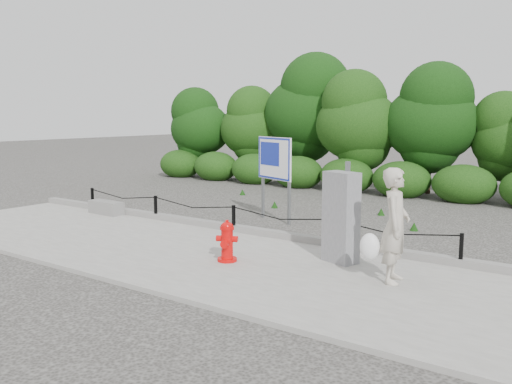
{
  "coord_description": "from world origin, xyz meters",
  "views": [
    {
      "loc": [
        7.4,
        -9.53,
        2.72
      ],
      "look_at": [
        0.48,
        0.2,
        1.0
      ],
      "focal_mm": 38.0,
      "sensor_mm": 36.0,
      "label": 1
    }
  ],
  "objects_px": {
    "utility_cabinet": "(341,217)",
    "advertising_sign": "(274,162)",
    "concrete_block": "(106,207)",
    "fire_hydrant": "(227,242)",
    "pedestrian": "(394,227)"
  },
  "relations": [
    {
      "from": "pedestrian",
      "to": "concrete_block",
      "type": "height_order",
      "value": "pedestrian"
    },
    {
      "from": "pedestrian",
      "to": "advertising_sign",
      "type": "bearing_deg",
      "value": 40.39
    },
    {
      "from": "fire_hydrant",
      "to": "pedestrian",
      "type": "distance_m",
      "value": 2.99
    },
    {
      "from": "concrete_block",
      "to": "utility_cabinet",
      "type": "distance_m",
      "value": 7.31
    },
    {
      "from": "fire_hydrant",
      "to": "advertising_sign",
      "type": "xyz_separation_m",
      "value": [
        -1.58,
        3.93,
        1.07
      ]
    },
    {
      "from": "concrete_block",
      "to": "pedestrian",
      "type": "bearing_deg",
      "value": -8.36
    },
    {
      "from": "utility_cabinet",
      "to": "advertising_sign",
      "type": "distance_m",
      "value": 4.33
    },
    {
      "from": "concrete_block",
      "to": "advertising_sign",
      "type": "relative_size",
      "value": 0.5
    },
    {
      "from": "pedestrian",
      "to": "concrete_block",
      "type": "relative_size",
      "value": 1.71
    },
    {
      "from": "pedestrian",
      "to": "utility_cabinet",
      "type": "relative_size",
      "value": 1.01
    },
    {
      "from": "pedestrian",
      "to": "advertising_sign",
      "type": "distance_m",
      "value": 5.61
    },
    {
      "from": "fire_hydrant",
      "to": "advertising_sign",
      "type": "height_order",
      "value": "advertising_sign"
    },
    {
      "from": "fire_hydrant",
      "to": "concrete_block",
      "type": "bearing_deg",
      "value": 138.12
    },
    {
      "from": "fire_hydrant",
      "to": "pedestrian",
      "type": "height_order",
      "value": "pedestrian"
    },
    {
      "from": "utility_cabinet",
      "to": "advertising_sign",
      "type": "height_order",
      "value": "advertising_sign"
    }
  ]
}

